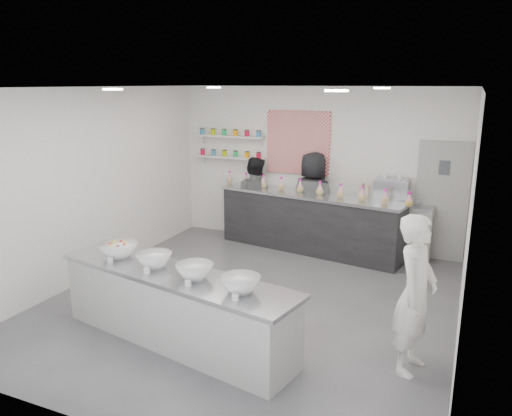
{
  "coord_description": "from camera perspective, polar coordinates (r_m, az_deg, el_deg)",
  "views": [
    {
      "loc": [
        2.72,
        -6.04,
        3.06
      ],
      "look_at": [
        -0.1,
        0.4,
        1.29
      ],
      "focal_mm": 35.0,
      "sensor_mm": 36.0,
      "label": 1
    }
  ],
  "objects": [
    {
      "name": "floor",
      "position": [
        7.29,
        -0.58,
        -10.66
      ],
      "size": [
        6.0,
        6.0,
        0.0
      ],
      "primitive_type": "plane",
      "color": "#515156",
      "rests_on": "ground"
    },
    {
      "name": "ceiling",
      "position": [
        6.62,
        -0.65,
        13.63
      ],
      "size": [
        6.0,
        6.0,
        0.0
      ],
      "primitive_type": "plane",
      "rotation": [
        3.14,
        0.0,
        0.0
      ],
      "color": "white",
      "rests_on": "floor"
    },
    {
      "name": "back_wall",
      "position": [
        9.57,
        6.8,
        4.66
      ],
      "size": [
        5.5,
        0.0,
        5.5
      ],
      "primitive_type": "plane",
      "rotation": [
        1.57,
        0.0,
        0.0
      ],
      "color": "white",
      "rests_on": "floor"
    },
    {
      "name": "left_wall",
      "position": [
        8.29,
        -18.24,
        2.59
      ],
      "size": [
        0.0,
        6.0,
        6.0
      ],
      "primitive_type": "plane",
      "rotation": [
        1.57,
        0.0,
        1.57
      ],
      "color": "white",
      "rests_on": "floor"
    },
    {
      "name": "right_wall",
      "position": [
        6.24,
        23.12,
        -1.5
      ],
      "size": [
        0.0,
        6.0,
        6.0
      ],
      "primitive_type": "plane",
      "rotation": [
        1.57,
        0.0,
        -1.57
      ],
      "color": "white",
      "rests_on": "floor"
    },
    {
      "name": "back_door",
      "position": [
        9.24,
        20.43,
        0.67
      ],
      "size": [
        0.88,
        0.04,
        2.1
      ],
      "primitive_type": "cube",
      "color": "#999896",
      "rests_on": "floor"
    },
    {
      "name": "pattern_panel",
      "position": [
        9.58,
        4.82,
        7.44
      ],
      "size": [
        1.25,
        0.03,
        1.2
      ],
      "primitive_type": "cube",
      "color": "red",
      "rests_on": "back_wall"
    },
    {
      "name": "jar_shelf_lower",
      "position": [
        10.1,
        -2.94,
        5.81
      ],
      "size": [
        1.45,
        0.22,
        0.04
      ],
      "primitive_type": "cube",
      "color": "silver",
      "rests_on": "back_wall"
    },
    {
      "name": "jar_shelf_upper",
      "position": [
        10.05,
        -2.97,
        8.18
      ],
      "size": [
        1.45,
        0.22,
        0.04
      ],
      "primitive_type": "cube",
      "color": "silver",
      "rests_on": "back_wall"
    },
    {
      "name": "preserve_jars",
      "position": [
        10.04,
        -3.01,
        7.38
      ],
      "size": [
        1.45,
        0.1,
        0.56
      ],
      "primitive_type": null,
      "color": "red",
      "rests_on": "jar_shelf_lower"
    },
    {
      "name": "downlight_0",
      "position": [
        6.51,
        -16.07,
        12.91
      ],
      "size": [
        0.24,
        0.24,
        0.02
      ],
      "primitive_type": "cylinder",
      "color": "white",
      "rests_on": "ceiling"
    },
    {
      "name": "downlight_1",
      "position": [
        5.21,
        9.19,
        13.1
      ],
      "size": [
        0.24,
        0.24,
        0.02
      ],
      "primitive_type": "cylinder",
      "color": "white",
      "rests_on": "ceiling"
    },
    {
      "name": "downlight_2",
      "position": [
        8.68,
        -4.86,
        13.57
      ],
      "size": [
        0.24,
        0.24,
        0.02
      ],
      "primitive_type": "cylinder",
      "color": "white",
      "rests_on": "ceiling"
    },
    {
      "name": "downlight_3",
      "position": [
        7.75,
        14.19,
        13.14
      ],
      "size": [
        0.24,
        0.24,
        0.02
      ],
      "primitive_type": "cylinder",
      "color": "white",
      "rests_on": "ceiling"
    },
    {
      "name": "prep_counter",
      "position": [
        6.16,
        -9.19,
        -11.15
      ],
      "size": [
        3.34,
        1.36,
        0.89
      ],
      "primitive_type": "cube",
      "rotation": [
        0.0,
        0.0,
        -0.2
      ],
      "color": "#A7A7A3",
      "rests_on": "floor"
    },
    {
      "name": "back_bar",
      "position": [
        9.27,
        6.07,
        -1.68
      ],
      "size": [
        3.57,
        1.2,
        1.09
      ],
      "primitive_type": "cube",
      "rotation": [
        0.0,
        0.0,
        -0.16
      ],
      "color": "black",
      "rests_on": "floor"
    },
    {
      "name": "sneeze_guard",
      "position": [
        8.84,
        5.28,
        2.19
      ],
      "size": [
        3.42,
        0.57,
        0.3
      ],
      "primitive_type": "cube",
      "rotation": [
        0.0,
        0.0,
        -0.16
      ],
      "color": "white",
      "rests_on": "back_bar"
    },
    {
      "name": "espresso_ledge",
      "position": [
        9.26,
        15.43,
        -2.52
      ],
      "size": [
        1.31,
        0.42,
        0.97
      ],
      "primitive_type": "cube",
      "color": "#A7A7A3",
      "rests_on": "floor"
    },
    {
      "name": "espresso_machine",
      "position": [
        9.1,
        15.22,
        1.82
      ],
      "size": [
        0.58,
        0.4,
        0.45
      ],
      "primitive_type": "cube",
      "color": "#93969E",
      "rests_on": "espresso_ledge"
    },
    {
      "name": "cup_stacks",
      "position": [
        9.19,
        12.3,
        1.71
      ],
      "size": [
        0.24,
        0.24,
        0.32
      ],
      "primitive_type": null,
      "color": "tan",
      "rests_on": "espresso_ledge"
    },
    {
      "name": "prep_bowls",
      "position": [
        5.96,
        -9.39,
        -6.52
      ],
      "size": [
        2.45,
        0.99,
        0.17
      ],
      "primitive_type": null,
      "rotation": [
        0.0,
        0.0,
        -0.2
      ],
      "color": "white",
      "rests_on": "prep_counter"
    },
    {
      "name": "label_cards",
      "position": [
        5.52,
        -11.43,
        -8.92
      ],
      "size": [
        2.01,
        0.04,
        0.07
      ],
      "primitive_type": null,
      "color": "white",
      "rests_on": "prep_counter"
    },
    {
      "name": "cookie_bags",
      "position": [
        9.11,
        6.18,
        2.39
      ],
      "size": [
        3.71,
        0.74,
        0.25
      ],
      "primitive_type": null,
      "rotation": [
        0.0,
        0.0,
        -0.16
      ],
      "color": "pink",
      "rests_on": "back_bar"
    },
    {
      "name": "woman_prep",
      "position": [
        5.61,
        17.74,
        -9.44
      ],
      "size": [
        0.53,
        0.71,
        1.75
      ],
      "primitive_type": "imported",
      "rotation": [
        0.0,
        0.0,
        1.38
      ],
      "color": "white",
      "rests_on": "floor"
    },
    {
      "name": "staff_left",
      "position": [
        9.84,
        -0.19,
        1.05
      ],
      "size": [
        0.88,
        0.72,
        1.66
      ],
      "primitive_type": "imported",
      "rotation": [
        0.0,
        0.0,
        3.02
      ],
      "color": "black",
      "rests_on": "floor"
    },
    {
      "name": "staff_right",
      "position": [
        9.42,
        6.46,
        0.88
      ],
      "size": [
        0.97,
        0.7,
        1.83
      ],
      "primitive_type": "imported",
      "rotation": [
        0.0,
        0.0,
        3.0
      ],
      "color": "black",
      "rests_on": "floor"
    }
  ]
}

